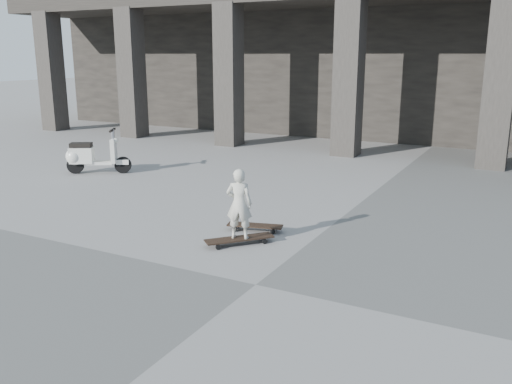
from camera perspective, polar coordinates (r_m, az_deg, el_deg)
The scene contains 6 objects.
ground at distance 6.38m, azimuth -0.03°, elevation -9.74°, with size 90.00×90.00×0.00m, color #52524F.
colonnade at distance 19.12m, azimuth 20.30°, elevation 14.75°, with size 28.00×8.82×6.00m.
longboard at distance 7.64m, azimuth -1.76°, elevation -4.99°, with size 0.82×0.88×0.10m.
skateboard_spare at distance 8.20m, azimuth -0.11°, elevation -3.62°, with size 0.86×0.42×0.10m.
child at distance 7.48m, azimuth -1.79°, elevation -1.25°, with size 0.36×0.24×0.99m, color #BBB9A8.
scooter at distance 12.67m, azimuth -17.34°, elevation 3.64°, with size 1.29×0.86×1.00m.
Camera 1 is at (2.72, -5.15, 2.60)m, focal length 38.00 mm.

